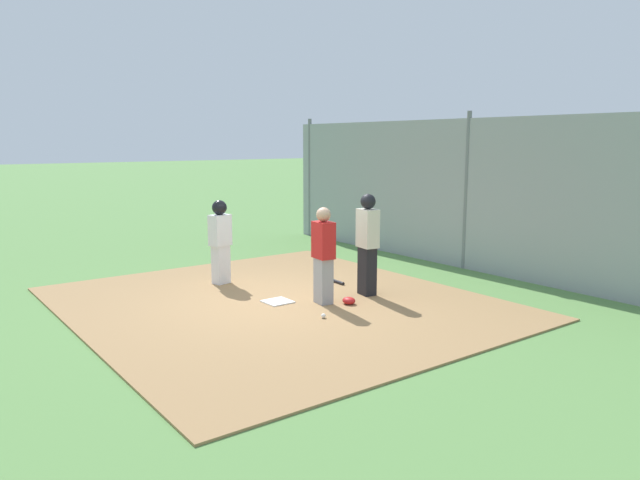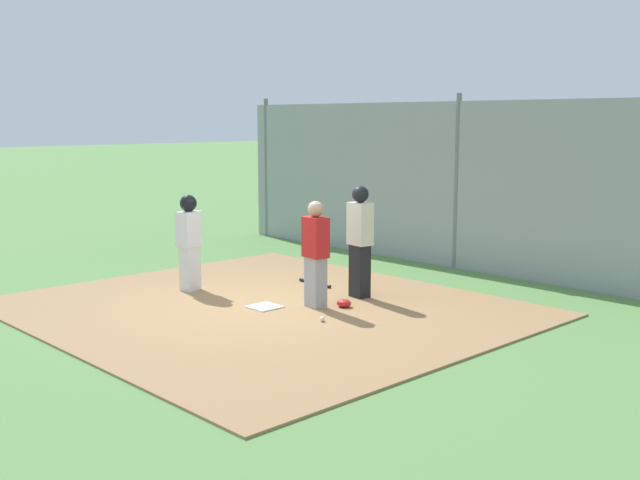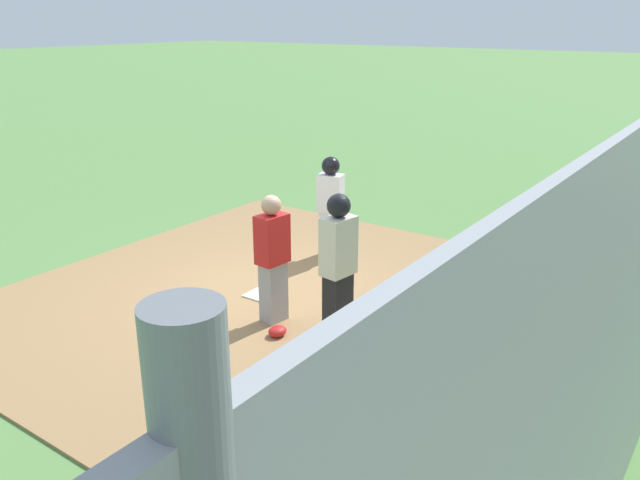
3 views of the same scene
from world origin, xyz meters
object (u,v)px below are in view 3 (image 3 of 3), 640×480
at_px(umpire, 338,266).
at_px(baseball, 205,327).
at_px(catcher_mask, 277,331).
at_px(baseball_bat, 394,306).
at_px(home_plate, 264,294).
at_px(catcher, 273,257).
at_px(runner, 331,201).

relative_size(umpire, baseball, 24.26).
height_order(catcher_mask, baseball, catcher_mask).
bearing_deg(baseball_bat, home_plate, -65.77).
distance_m(catcher, baseball_bat, 1.78).
bearing_deg(baseball, umpire, -65.22).
xyz_separation_m(catcher, catcher_mask, (-0.31, -0.30, -0.78)).
distance_m(umpire, baseball, 1.88).
relative_size(home_plate, baseball, 5.95).
relative_size(home_plate, runner, 0.27).
xyz_separation_m(home_plate, umpire, (-0.52, -1.56, 0.94)).
height_order(runner, catcher_mask, runner).
bearing_deg(baseball, baseball_bat, -40.76).
xyz_separation_m(home_plate, runner, (1.79, 0.13, 0.90)).
xyz_separation_m(catcher, runner, (2.30, 0.72, 0.06)).
relative_size(catcher, catcher_mask, 6.77).
bearing_deg(catcher, home_plate, -33.78).
bearing_deg(baseball, catcher_mask, -64.96).
bearing_deg(catcher_mask, catcher, 44.49).
xyz_separation_m(umpire, baseball, (-0.69, 1.49, -0.91)).
relative_size(umpire, baseball_bat, 2.27).
xyz_separation_m(catcher, baseball, (-0.69, 0.52, -0.81)).
relative_size(home_plate, umpire, 0.25).
relative_size(baseball_bat, catcher_mask, 3.30).
bearing_deg(baseball_bat, umpire, -2.33).
height_order(catcher, runner, catcher).
xyz_separation_m(runner, catcher_mask, (-2.61, -1.02, -0.85)).
xyz_separation_m(catcher, baseball_bat, (1.16, -1.07, -0.81)).
bearing_deg(catcher_mask, umpire, -65.55).
distance_m(umpire, runner, 2.86).
bearing_deg(umpire, runner, -45.71).
bearing_deg(catcher_mask, runner, 21.42).
distance_m(baseball_bat, catcher_mask, 1.66).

